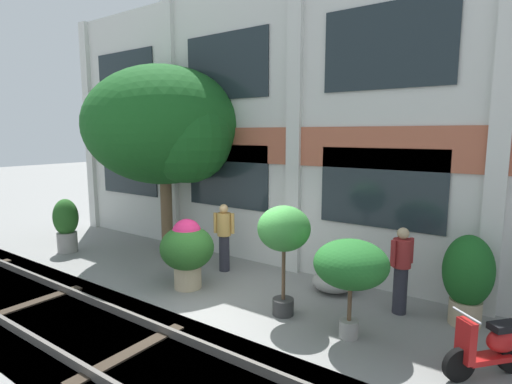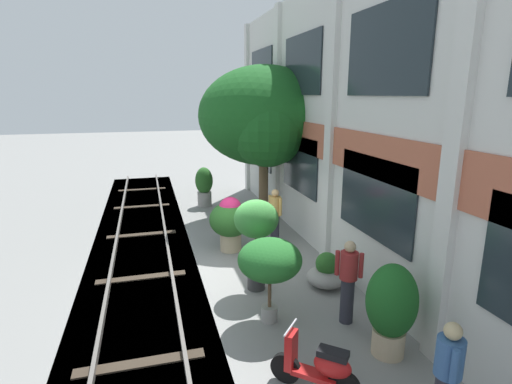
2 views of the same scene
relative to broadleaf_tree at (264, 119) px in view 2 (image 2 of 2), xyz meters
name	(u,v)px [view 2 (image 2 of 2)]	position (x,y,z in m)	size (l,w,h in m)	color
ground_plane	(233,270)	(3.87, -1.94, -3.52)	(80.00, 80.00, 0.00)	gray
apartment_facade	(341,124)	(3.87, 0.87, 0.07)	(17.18, 0.64, 7.20)	silver
rail_tracks	(142,286)	(3.87, -4.17, -3.65)	(24.82, 2.80, 0.43)	#5B5449
broadleaf_tree	(264,119)	(0.00, 0.00, 0.00)	(4.59, 4.37, 5.27)	brown
potted_plant_low_pan	(270,261)	(6.30, -1.73, -2.27)	(1.23, 1.23, 1.68)	gray
potted_plant_tall_urn	(256,223)	(4.95, -1.63, -1.94)	(0.98, 0.98, 2.09)	#333333
potted_plant_wide_bowl	(327,273)	(5.25, -0.02, -3.21)	(0.93, 0.93, 0.81)	gray
potted_plant_fluted_column	(204,185)	(-2.28, -1.76, -2.68)	(0.69, 0.69, 1.55)	gray
potted_plant_glazed_jar	(230,220)	(2.52, -1.71, -2.62)	(1.19, 1.19, 1.56)	tan
potted_plant_ribbed_drum	(391,306)	(7.82, -0.09, -2.62)	(0.85, 0.85, 1.65)	tan
scooter_second_parked	(319,367)	(8.35, -1.61, -3.08)	(0.98, 1.10, 0.98)	black
resident_by_doorway	(348,279)	(6.73, -0.30, -2.62)	(0.34, 0.47, 1.67)	#282833
resident_watching_tracks	(447,377)	(9.49, -0.40, -2.64)	(0.48, 0.34, 1.64)	#282833
resident_near_plants	(275,215)	(2.47, -0.38, -2.61)	(0.49, 0.34, 1.69)	#282833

